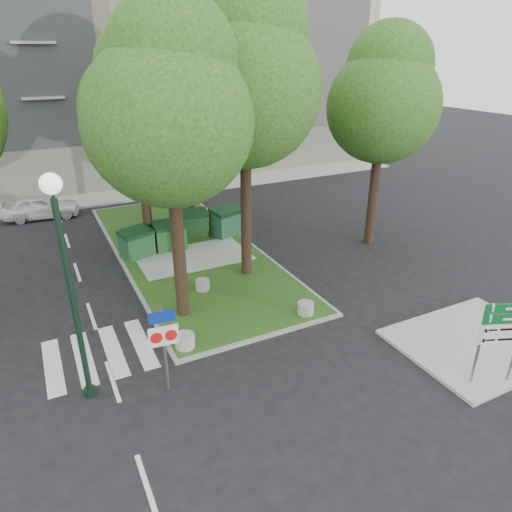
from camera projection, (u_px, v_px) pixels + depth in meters
ground at (251, 341)px, 15.15m from camera, size 120.00×120.00×0.00m
median_island at (187, 250)px, 21.84m from camera, size 6.00×16.00×0.12m
median_kerb at (187, 250)px, 21.84m from camera, size 6.30×16.30×0.10m
sidewalk_corner at (476, 343)px, 14.93m from camera, size 5.00×4.00×0.12m
building_sidewalk at (128, 195)px, 30.18m from camera, size 42.00×3.00×0.12m
zebra_crossing at (127, 347)px, 14.83m from camera, size 5.00×3.00×0.01m
apartment_building at (93, 62)px, 33.00m from camera, size 41.00×12.00×16.00m
tree_median_near_left at (170, 105)px, 13.63m from camera, size 5.20×5.20×10.53m
tree_median_near_right at (246, 75)px, 16.41m from camera, size 5.60×5.60×11.46m
tree_median_mid at (137, 97)px, 19.26m from camera, size 4.80×4.80×9.99m
tree_median_far at (184, 61)px, 22.46m from camera, size 5.80×5.80×11.93m
tree_street_right at (385, 95)px, 20.10m from camera, size 5.00×5.00×10.06m
dumpster_a at (137, 243)px, 20.83m from camera, size 1.66×1.38×1.32m
dumpster_b at (170, 236)px, 21.62m from camera, size 1.50×1.07×1.36m
dumpster_c at (193, 223)px, 23.23m from camera, size 1.64×1.34×1.34m
dumpster_d at (227, 221)px, 23.32m from camera, size 1.81×1.50×1.45m
bollard_left at (185, 341)px, 14.55m from camera, size 0.63×0.63×0.45m
bollard_right at (306, 308)px, 16.41m from camera, size 0.59×0.59×0.42m
bollard_mid at (203, 285)px, 18.06m from camera, size 0.57×0.57×0.41m
litter_bin at (206, 224)px, 24.03m from camera, size 0.35×0.35×0.62m
street_lamp at (67, 267)px, 11.14m from camera, size 0.50×0.50×6.31m
traffic_sign_pole at (164, 337)px, 12.31m from camera, size 0.82×0.12×2.72m
directional_sign at (502, 330)px, 12.45m from camera, size 1.20×0.53×2.57m
car_white at (41, 207)px, 25.91m from camera, size 4.20×2.09×1.37m
car_silver at (187, 174)px, 32.53m from camera, size 4.51×2.08×1.43m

